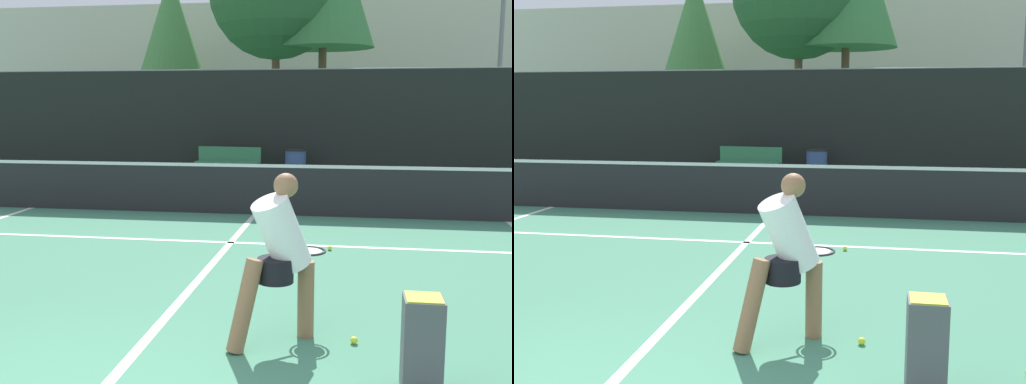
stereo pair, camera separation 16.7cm
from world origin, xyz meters
The scene contains 16 objects.
court_service_line centered at (0.00, 5.50, 0.00)m, with size 8.25×0.10×0.01m, color white.
court_center_mark centered at (0.00, 4.22, 0.00)m, with size 0.10×7.20×0.01m, color white.
net centered at (0.00, 7.82, 0.51)m, with size 11.09×0.09×1.07m.
fence_back centered at (0.00, 14.03, 1.51)m, with size 24.00×0.06×3.02m.
player_practicing centered at (1.17, 1.88, 0.80)m, with size 0.89×1.11×1.49m.
tennis_ball_scattered_3 centered at (1.48, 5.26, 0.03)m, with size 0.07×0.07×0.07m, color #D1E033.
tennis_ball_scattered_5 centered at (0.60, 3.67, 0.03)m, with size 0.07×0.07×0.07m, color #D1E033.
tennis_ball_scattered_6 centered at (1.81, 1.94, 0.03)m, with size 0.07×0.07×0.07m, color #D1E033.
tennis_ball_scattered_7 centered at (1.02, 5.22, 0.03)m, with size 0.07×0.07×0.07m, color #D1E033.
ball_hopper centered at (2.29, 1.15, 0.37)m, with size 0.28×0.28×0.71m.
courtside_bench centered at (-1.61, 13.13, 0.48)m, with size 1.85×0.60×0.86m.
trash_bin centered at (0.24, 13.32, 0.41)m, with size 0.60×0.60×0.81m.
parked_car centered at (2.28, 16.92, 0.61)m, with size 1.80×3.98×1.44m.
floodlight_mast centered at (6.98, 20.07, 5.60)m, with size 1.10×0.24×8.87m.
tree_east centered at (-5.79, 21.71, 5.24)m, with size 2.79×2.79×7.43m.
building_far centered at (0.00, 26.06, 3.33)m, with size 36.00×2.40×6.65m, color beige.
Camera 1 is at (1.75, -3.07, 2.07)m, focal length 42.00 mm.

